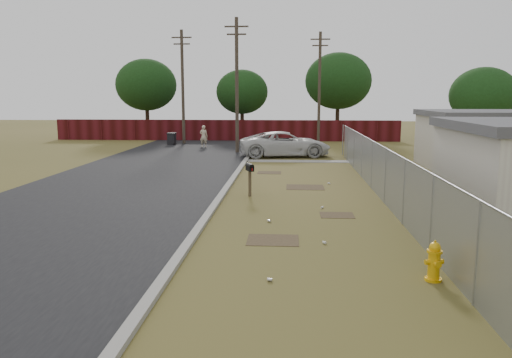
# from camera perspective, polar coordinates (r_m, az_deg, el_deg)

# --- Properties ---
(ground) EXTENTS (120.00, 120.00, 0.00)m
(ground) POSITION_cam_1_polar(r_m,az_deg,el_deg) (18.50, 4.97, -2.63)
(ground) COLOR brown
(ground) RESTS_ON ground
(street) EXTENTS (15.10, 60.00, 0.12)m
(street) POSITION_cam_1_polar(r_m,az_deg,el_deg) (27.18, -9.72, 1.21)
(street) COLOR black
(street) RESTS_ON ground
(chainlink_fence) EXTENTS (0.10, 27.06, 2.02)m
(chainlink_fence) POSITION_cam_1_polar(r_m,az_deg,el_deg) (19.67, 14.08, 0.21)
(chainlink_fence) COLOR gray
(chainlink_fence) RESTS_ON ground
(privacy_fence) EXTENTS (30.00, 0.12, 1.80)m
(privacy_fence) POSITION_cam_1_polar(r_m,az_deg,el_deg) (43.55, -3.54, 5.58)
(privacy_fence) COLOR #4E1015
(privacy_fence) RESTS_ON ground
(utility_poles) EXTENTS (12.60, 8.24, 9.00)m
(utility_poles) POSITION_cam_1_polar(r_m,az_deg,el_deg) (38.90, -0.97, 10.72)
(utility_poles) COLOR #44362D
(utility_poles) RESTS_ON ground
(horizon_trees) EXTENTS (33.32, 31.94, 7.78)m
(horizon_trees) POSITION_cam_1_polar(r_m,az_deg,el_deg) (41.67, 5.67, 10.50)
(horizon_trees) COLOR #342517
(horizon_trees) RESTS_ON ground
(fire_hydrant) EXTENTS (0.42, 0.43, 0.89)m
(fire_hydrant) POSITION_cam_1_polar(r_m,az_deg,el_deg) (11.31, 19.70, -8.92)
(fire_hydrant) COLOR #E8AB0C
(fire_hydrant) RESTS_ON ground
(mailbox) EXTENTS (0.38, 0.55, 1.29)m
(mailbox) POSITION_cam_1_polar(r_m,az_deg,el_deg) (19.29, -0.71, 1.00)
(mailbox) COLOR brown
(mailbox) RESTS_ON ground
(pickup_truck) EXTENTS (6.16, 3.63, 1.61)m
(pickup_truck) POSITION_cam_1_polar(r_m,az_deg,el_deg) (32.14, 3.35, 4.01)
(pickup_truck) COLOR silver
(pickup_truck) RESTS_ON ground
(pedestrian) EXTENTS (0.65, 0.46, 1.66)m
(pedestrian) POSITION_cam_1_polar(r_m,az_deg,el_deg) (38.12, -6.00, 4.88)
(pedestrian) COLOR #C7B491
(pedestrian) RESTS_ON ground
(trash_bin) EXTENTS (0.69, 0.75, 0.97)m
(trash_bin) POSITION_cam_1_polar(r_m,az_deg,el_deg) (40.25, -9.61, 4.57)
(trash_bin) COLOR black
(trash_bin) RESTS_ON ground
(scattered_litter) EXTENTS (2.48, 12.01, 0.07)m
(scattered_litter) POSITION_cam_1_polar(r_m,az_deg,el_deg) (15.86, 5.86, -4.55)
(scattered_litter) COLOR silver
(scattered_litter) RESTS_ON ground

